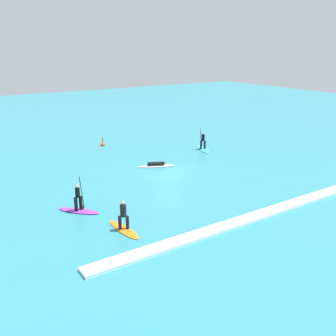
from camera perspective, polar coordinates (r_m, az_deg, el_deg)
The scene contains 7 objects.
ground_plane at distance 31.03m, azimuth 0.00°, elevation -0.88°, with size 120.00×120.00×0.00m, color teal.
surfer_on_orange_board at distance 21.84m, azimuth -6.63°, elevation -7.99°, with size 0.90×2.93×1.79m.
surfer_on_purple_board at distance 24.66m, azimuth -13.19°, elevation -5.47°, with size 2.34×2.57×2.31m.
surfer_on_white_board at distance 32.89m, azimuth -1.75°, elevation 0.47°, with size 3.17×1.90×0.42m.
surfer_on_teal_board at distance 38.40m, azimuth 5.22°, elevation 3.36°, with size 1.82×3.26×2.21m.
marker_buoy at distance 40.27m, azimuth -9.69°, elevation 3.51°, with size 0.44×0.44×1.02m.
wave_crest at distance 24.00m, azimuth 13.12°, elevation -6.98°, with size 22.34×0.90×0.18m, color white.
Camera 1 is at (-16.16, -24.53, 10.00)m, focal length 40.88 mm.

